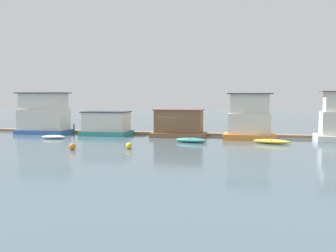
{
  "coord_description": "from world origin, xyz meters",
  "views": [
    {
      "loc": [
        9.65,
        -44.54,
        5.0
      ],
      "look_at": [
        0.0,
        -1.0,
        1.4
      ],
      "focal_mm": 40.0,
      "sensor_mm": 36.0,
      "label": 1
    }
  ],
  "objects_px": {
    "houseboat_blue": "(44,115)",
    "houseboat_orange": "(249,120)",
    "houseboat_brown": "(179,124)",
    "dinghy_yellow": "(272,141)",
    "houseboat_teal": "(107,124)",
    "dinghy_teal": "(191,140)",
    "buoy_yellow": "(129,146)",
    "dinghy_white": "(53,137)",
    "mooring_post_far_left": "(74,128)",
    "buoy_orange": "(72,146)"
  },
  "relations": [
    {
      "from": "houseboat_blue",
      "to": "dinghy_yellow",
      "type": "relative_size",
      "value": 1.75
    },
    {
      "from": "houseboat_brown",
      "to": "dinghy_teal",
      "type": "xyz_separation_m",
      "value": [
        2.36,
        -5.16,
        -1.34
      ]
    },
    {
      "from": "houseboat_teal",
      "to": "dinghy_white",
      "type": "xyz_separation_m",
      "value": [
        -4.58,
        -5.17,
        -1.24
      ]
    },
    {
      "from": "houseboat_brown",
      "to": "dinghy_white",
      "type": "height_order",
      "value": "houseboat_brown"
    },
    {
      "from": "dinghy_white",
      "to": "buoy_orange",
      "type": "bearing_deg",
      "value": -50.95
    },
    {
      "from": "houseboat_brown",
      "to": "buoy_yellow",
      "type": "height_order",
      "value": "houseboat_brown"
    },
    {
      "from": "houseboat_teal",
      "to": "houseboat_orange",
      "type": "relative_size",
      "value": 1.04
    },
    {
      "from": "buoy_orange",
      "to": "mooring_post_far_left",
      "type": "bearing_deg",
      "value": 116.04
    },
    {
      "from": "houseboat_blue",
      "to": "houseboat_brown",
      "type": "relative_size",
      "value": 1.06
    },
    {
      "from": "houseboat_brown",
      "to": "houseboat_orange",
      "type": "height_order",
      "value": "houseboat_orange"
    },
    {
      "from": "houseboat_orange",
      "to": "buoy_yellow",
      "type": "xyz_separation_m",
      "value": [
        -11.06,
        -10.6,
        -1.98
      ]
    },
    {
      "from": "houseboat_brown",
      "to": "mooring_post_far_left",
      "type": "xyz_separation_m",
      "value": [
        -14.69,
        1.54,
        -0.98
      ]
    },
    {
      "from": "houseboat_blue",
      "to": "houseboat_brown",
      "type": "height_order",
      "value": "houseboat_blue"
    },
    {
      "from": "houseboat_teal",
      "to": "houseboat_orange",
      "type": "xyz_separation_m",
      "value": [
        17.83,
        -0.77,
        0.83
      ]
    },
    {
      "from": "dinghy_teal",
      "to": "dinghy_yellow",
      "type": "height_order",
      "value": "dinghy_teal"
    },
    {
      "from": "dinghy_white",
      "to": "buoy_yellow",
      "type": "relative_size",
      "value": 4.82
    },
    {
      "from": "dinghy_yellow",
      "to": "houseboat_blue",
      "type": "bearing_deg",
      "value": 171.28
    },
    {
      "from": "houseboat_brown",
      "to": "houseboat_teal",
      "type": "bearing_deg",
      "value": 179.8
    },
    {
      "from": "houseboat_brown",
      "to": "buoy_yellow",
      "type": "xyz_separation_m",
      "value": [
        -2.63,
        -11.33,
        -1.29
      ]
    },
    {
      "from": "houseboat_blue",
      "to": "dinghy_teal",
      "type": "height_order",
      "value": "houseboat_blue"
    },
    {
      "from": "houseboat_brown",
      "to": "dinghy_white",
      "type": "relative_size",
      "value": 2.27
    },
    {
      "from": "dinghy_teal",
      "to": "houseboat_blue",
      "type": "bearing_deg",
      "value": 165.85
    },
    {
      "from": "dinghy_yellow",
      "to": "buoy_yellow",
      "type": "distance_m",
      "value": 15.08
    },
    {
      "from": "houseboat_blue",
      "to": "houseboat_orange",
      "type": "bearing_deg",
      "value": -1.65
    },
    {
      "from": "houseboat_teal",
      "to": "buoy_orange",
      "type": "bearing_deg",
      "value": -81.97
    },
    {
      "from": "mooring_post_far_left",
      "to": "buoy_yellow",
      "type": "height_order",
      "value": "mooring_post_far_left"
    },
    {
      "from": "houseboat_teal",
      "to": "dinghy_yellow",
      "type": "bearing_deg",
      "value": -12.44
    },
    {
      "from": "dinghy_yellow",
      "to": "mooring_post_far_left",
      "type": "distance_m",
      "value": 26.16
    },
    {
      "from": "houseboat_teal",
      "to": "buoy_yellow",
      "type": "bearing_deg",
      "value": -59.21
    },
    {
      "from": "mooring_post_far_left",
      "to": "buoy_yellow",
      "type": "distance_m",
      "value": 17.64
    },
    {
      "from": "buoy_orange",
      "to": "buoy_yellow",
      "type": "bearing_deg",
      "value": 19.38
    },
    {
      "from": "dinghy_white",
      "to": "dinghy_teal",
      "type": "bearing_deg",
      "value": -0.1
    },
    {
      "from": "houseboat_blue",
      "to": "houseboat_teal",
      "type": "relative_size",
      "value": 1.14
    },
    {
      "from": "buoy_orange",
      "to": "houseboat_teal",
      "type": "bearing_deg",
      "value": 98.03
    },
    {
      "from": "dinghy_white",
      "to": "dinghy_yellow",
      "type": "relative_size",
      "value": 0.73
    },
    {
      "from": "houseboat_brown",
      "to": "dinghy_yellow",
      "type": "height_order",
      "value": "houseboat_brown"
    },
    {
      "from": "dinghy_yellow",
      "to": "buoy_yellow",
      "type": "bearing_deg",
      "value": -152.71
    },
    {
      "from": "houseboat_brown",
      "to": "mooring_post_far_left",
      "type": "height_order",
      "value": "houseboat_brown"
    },
    {
      "from": "dinghy_yellow",
      "to": "buoy_orange",
      "type": "height_order",
      "value": "buoy_orange"
    },
    {
      "from": "dinghy_white",
      "to": "dinghy_teal",
      "type": "distance_m",
      "value": 16.35
    },
    {
      "from": "houseboat_orange",
      "to": "buoy_yellow",
      "type": "bearing_deg",
      "value": -136.21
    },
    {
      "from": "dinghy_teal",
      "to": "buoy_yellow",
      "type": "distance_m",
      "value": 7.94
    },
    {
      "from": "dinghy_teal",
      "to": "mooring_post_far_left",
      "type": "distance_m",
      "value": 18.33
    },
    {
      "from": "dinghy_yellow",
      "to": "buoy_orange",
      "type": "relative_size",
      "value": 6.31
    },
    {
      "from": "houseboat_teal",
      "to": "buoy_yellow",
      "type": "xyz_separation_m",
      "value": [
        6.77,
        -11.37,
        -1.15
      ]
    },
    {
      "from": "houseboat_teal",
      "to": "buoy_orange",
      "type": "relative_size",
      "value": 9.63
    },
    {
      "from": "houseboat_blue",
      "to": "houseboat_orange",
      "type": "relative_size",
      "value": 1.19
    },
    {
      "from": "houseboat_blue",
      "to": "mooring_post_far_left",
      "type": "relative_size",
      "value": 5.65
    },
    {
      "from": "dinghy_yellow",
      "to": "mooring_post_far_left",
      "type": "xyz_separation_m",
      "value": [
        -25.47,
        5.96,
        0.37
      ]
    },
    {
      "from": "mooring_post_far_left",
      "to": "buoy_yellow",
      "type": "xyz_separation_m",
      "value": [
        12.06,
        -12.87,
        -0.31
      ]
    }
  ]
}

